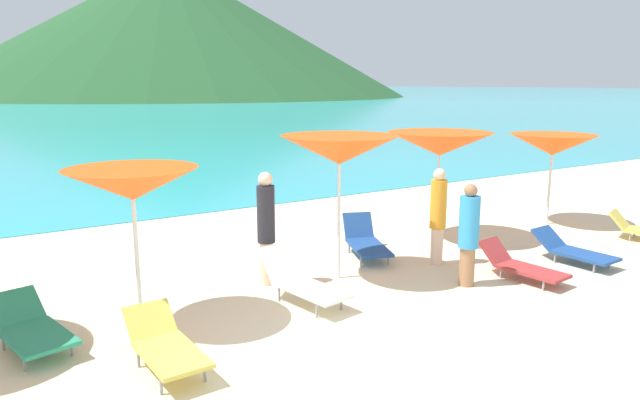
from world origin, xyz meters
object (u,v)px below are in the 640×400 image
object	(u,v)px
umbrella_4	(440,144)
lounge_chair_2	(366,241)
beachgoer_1	(469,233)
beachgoer_3	(266,224)
lounge_chair_0	(573,250)
beachgoer_2	(438,213)
lounge_chair_7	(165,344)
umbrella_3	(339,150)
lounge_chair_5	(30,327)
lounge_chair_4	(521,265)
lounge_chair_3	(301,281)
umbrella_5	(553,145)
umbrella_2	(132,184)

from	to	relation	value
umbrella_4	lounge_chair_2	xyz separation A→B (m)	(-1.92, -0.12, -1.71)
beachgoer_1	beachgoer_3	xyz separation A→B (m)	(-2.69, 1.77, 0.12)
lounge_chair_0	beachgoer_2	distance (m)	2.59
lounge_chair_0	lounge_chair_7	world-z (taller)	lounge_chair_7
umbrella_3	lounge_chair_5	size ratio (longest dim) A/B	1.49
lounge_chair_4	beachgoer_2	xyz separation A→B (m)	(-0.62, 1.35, 0.70)
lounge_chair_5	beachgoer_3	world-z (taller)	beachgoer_3
beachgoer_3	lounge_chair_2	bearing A→B (deg)	33.23
umbrella_3	lounge_chair_5	bearing A→B (deg)	-178.17
lounge_chair_2	beachgoer_3	size ratio (longest dim) A/B	0.90
lounge_chair_2	beachgoer_2	bearing A→B (deg)	-33.65
lounge_chair_3	beachgoer_3	world-z (taller)	beachgoer_3
lounge_chair_4	lounge_chair_5	distance (m)	7.36
umbrella_5	lounge_chair_2	world-z (taller)	umbrella_5
umbrella_3	umbrella_5	distance (m)	6.24
lounge_chair_0	lounge_chair_4	distance (m)	1.52
beachgoer_3	umbrella_5	bearing A→B (deg)	24.55
umbrella_5	lounge_chair_7	distance (m)	10.00
umbrella_5	lounge_chair_3	world-z (taller)	umbrella_5
umbrella_3	beachgoer_3	xyz separation A→B (m)	(-1.16, 0.36, -1.15)
umbrella_4	lounge_chair_2	world-z (taller)	umbrella_4
umbrella_5	beachgoer_2	world-z (taller)	umbrella_5
lounge_chair_5	lounge_chair_4	bearing A→B (deg)	-24.26
umbrella_3	umbrella_4	world-z (taller)	umbrella_3
lounge_chair_2	lounge_chair_5	bearing A→B (deg)	-149.80
umbrella_5	lounge_chair_0	xyz separation A→B (m)	(-2.16, -2.14, -1.59)
beachgoer_2	umbrella_2	bearing A→B (deg)	-169.16
umbrella_3	lounge_chair_5	xyz separation A→B (m)	(-4.67, -0.15, -1.87)
beachgoer_1	beachgoer_3	bearing A→B (deg)	-89.43
umbrella_5	lounge_chair_2	bearing A→B (deg)	177.53
lounge_chair_3	beachgoer_1	size ratio (longest dim) A/B	0.97
lounge_chair_2	umbrella_4	bearing A→B (deg)	24.87
umbrella_2	lounge_chair_2	bearing A→B (deg)	12.00
lounge_chair_3	lounge_chair_4	size ratio (longest dim) A/B	1.07
beachgoer_3	umbrella_2	bearing A→B (deg)	-143.06
lounge_chair_4	beachgoer_1	xyz separation A→B (m)	(-1.00, 0.26, 0.64)
lounge_chair_7	beachgoer_1	distance (m)	5.01
beachgoer_1	lounge_chair_4	bearing A→B (deg)	109.43
umbrella_3	beachgoer_3	world-z (taller)	umbrella_3
umbrella_5	beachgoer_2	xyz separation A→B (m)	(-4.30, -0.88, -0.89)
lounge_chair_5	lounge_chair_7	distance (m)	1.87
umbrella_3	umbrella_2	bearing A→B (deg)	-176.88
umbrella_2	umbrella_4	bearing A→B (deg)	9.53
umbrella_2	beachgoer_1	size ratio (longest dim) A/B	1.29
umbrella_5	beachgoer_3	size ratio (longest dim) A/B	1.12
lounge_chair_2	lounge_chair_5	world-z (taller)	lounge_chair_2
umbrella_4	lounge_chair_2	size ratio (longest dim) A/B	1.35
umbrella_2	lounge_chair_3	distance (m)	2.80
umbrella_4	lounge_chair_0	size ratio (longest dim) A/B	1.49
umbrella_4	lounge_chair_5	size ratio (longest dim) A/B	1.40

